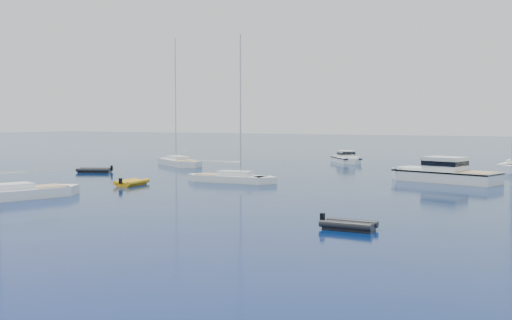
{
  "coord_description": "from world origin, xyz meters",
  "views": [
    {
      "loc": [
        22.35,
        -21.01,
        5.53
      ],
      "look_at": [
        -2.22,
        24.37,
        2.2
      ],
      "focal_mm": 43.87,
      "sensor_mm": 36.0,
      "label": 1
    }
  ],
  "objects": [
    {
      "name": "motor_cruiser_horizon",
      "position": [
        -5.69,
        55.33,
        0.0
      ],
      "size": [
        6.45,
        7.41,
        1.99
      ],
      "primitive_type": null,
      "rotation": [
        0.0,
        0.0,
        3.8
      ],
      "color": "silver",
      "rests_on": "ground"
    },
    {
      "name": "tender_grey_near",
      "position": [
        11.62,
        8.64,
        0.0
      ],
      "size": [
        2.85,
        1.65,
        0.95
      ],
      "primitive_type": null,
      "rotation": [
        0.0,
        0.0,
        4.72
      ],
      "color": "black",
      "rests_on": "ground"
    },
    {
      "name": "tender_grey_far",
      "position": [
        -23.77,
        28.49,
        0.0
      ],
      "size": [
        4.18,
        3.35,
        0.95
      ],
      "primitive_type": null,
      "rotation": [
        0.0,
        0.0,
        1.99
      ],
      "color": "black",
      "rests_on": "ground"
    },
    {
      "name": "tender_yellow",
      "position": [
        -11.94,
        20.25,
        0.0
      ],
      "size": [
        2.33,
        3.63,
        0.95
      ],
      "primitive_type": null,
      "rotation": [
        0.0,
        0.0,
        0.13
      ],
      "color": "orange",
      "rests_on": "ground"
    },
    {
      "name": "sailboat_far_l",
      "position": [
        -21.81,
        40.99,
        0.0
      ],
      "size": [
        10.62,
        8.46,
        16.03
      ],
      "primitive_type": null,
      "rotation": [
        0.0,
        0.0,
        0.98
      ],
      "color": "silver",
      "rests_on": "ground"
    },
    {
      "name": "ground",
      "position": [
        0.0,
        0.0,
        0.0
      ],
      "size": [
        400.0,
        400.0,
        0.0
      ],
      "primitive_type": "plane",
      "color": "#09155A",
      "rests_on": "ground"
    },
    {
      "name": "sailboat_fore",
      "position": [
        -13.23,
        9.05,
        0.0
      ],
      "size": [
        5.84,
        10.86,
        15.48
      ],
      "primitive_type": null,
      "rotation": [
        0.0,
        0.0,
        2.83
      ],
      "color": "white",
      "rests_on": "ground"
    },
    {
      "name": "motor_cruiser_centre",
      "position": [
        10.56,
        35.75,
        0.0
      ],
      "size": [
        11.39,
        6.25,
        2.86
      ],
      "primitive_type": null,
      "rotation": [
        0.0,
        0.0,
        1.29
      ],
      "color": "silver",
      "rests_on": "ground"
    },
    {
      "name": "sailboat_centre",
      "position": [
        -5.86,
        26.5,
        0.0
      ],
      "size": [
        9.3,
        3.04,
        13.45
      ],
      "primitive_type": null,
      "rotation": [
        0.0,
        0.0,
        4.79
      ],
      "color": "silver",
      "rests_on": "ground"
    }
  ]
}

